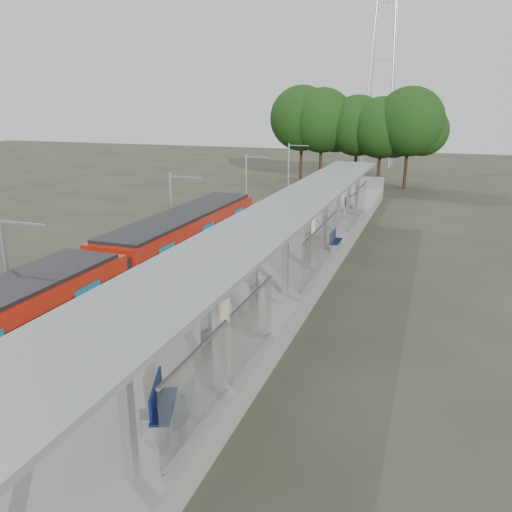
% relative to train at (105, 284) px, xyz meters
% --- Properties ---
extents(trackbed, '(3.00, 70.00, 0.24)m').
position_rel_train_xyz_m(trackbed, '(-0.00, 9.93, -1.93)').
color(trackbed, '#59544C').
rests_on(trackbed, ground).
extents(platform, '(6.00, 50.00, 1.00)m').
position_rel_train_xyz_m(platform, '(4.50, 9.93, -1.55)').
color(platform, gray).
rests_on(platform, ground).
extents(tactile_strip, '(0.60, 50.00, 0.02)m').
position_rel_train_xyz_m(tactile_strip, '(1.95, 9.93, -1.04)').
color(tactile_strip, gold).
rests_on(tactile_strip, platform).
extents(end_fence, '(6.00, 0.10, 1.20)m').
position_rel_train_xyz_m(end_fence, '(4.50, 34.88, -0.45)').
color(end_fence, '#9EA0A5').
rests_on(end_fence, platform).
extents(train, '(2.74, 27.60, 3.62)m').
position_rel_train_xyz_m(train, '(0.00, 0.00, 0.00)').
color(train, black).
rests_on(train, ground).
extents(canopy, '(3.27, 38.00, 3.66)m').
position_rel_train_xyz_m(canopy, '(6.11, 6.11, 2.15)').
color(canopy, '#9EA0A5').
rests_on(canopy, platform).
extents(pylon, '(8.00, 4.00, 38.00)m').
position_rel_train_xyz_m(pylon, '(3.50, 62.93, 16.95)').
color(pylon, '#9EA0A5').
rests_on(pylon, ground).
extents(tree_cluster, '(19.94, 9.16, 11.34)m').
position_rel_train_xyz_m(tree_cluster, '(2.53, 43.02, 5.10)').
color(tree_cluster, '#382316').
rests_on(tree_cluster, ground).
extents(catenary_masts, '(2.08, 48.16, 5.40)m').
position_rel_train_xyz_m(catenary_masts, '(-1.72, 8.93, 0.86)').
color(catenary_masts, '#9EA0A5').
rests_on(catenary_masts, ground).
extents(bench_near, '(1.13, 1.77, 1.17)m').
position_rel_train_xyz_m(bench_near, '(6.09, -6.07, -0.44)').
color(bench_near, '#0E184A').
rests_on(bench_near, platform).
extents(bench_mid, '(0.49, 1.56, 1.06)m').
position_rel_train_xyz_m(bench_mid, '(7.11, 11.94, -0.49)').
color(bench_mid, '#0E184A').
rests_on(bench_mid, platform).
extents(bench_far, '(0.90, 1.68, 1.10)m').
position_rel_train_xyz_m(bench_far, '(6.02, 22.53, -0.47)').
color(bench_far, '#0E184A').
rests_on(bench_far, platform).
extents(info_pillar_near, '(0.45, 0.45, 2.01)m').
position_rel_train_xyz_m(info_pillar_near, '(5.07, 0.51, -0.18)').
color(info_pillar_near, beige).
rests_on(info_pillar_near, platform).
extents(info_pillar_far, '(0.40, 0.40, 1.78)m').
position_rel_train_xyz_m(info_pillar_far, '(5.05, 14.92, -0.28)').
color(info_pillar_far, beige).
rests_on(info_pillar_far, platform).
extents(litter_bin, '(0.43, 0.43, 0.85)m').
position_rel_train_xyz_m(litter_bin, '(5.57, 3.45, -0.63)').
color(litter_bin, '#9EA0A5').
rests_on(litter_bin, platform).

